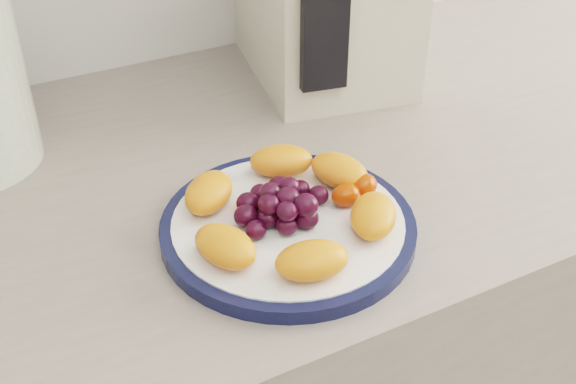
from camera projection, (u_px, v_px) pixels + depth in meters
plate_rim at (288, 227)px, 0.70m from camera, size 0.25×0.25×0.01m
plate_face at (288, 227)px, 0.70m from camera, size 0.23×0.23×0.02m
fruit_plate at (291, 204)px, 0.69m from camera, size 0.22×0.22×0.04m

